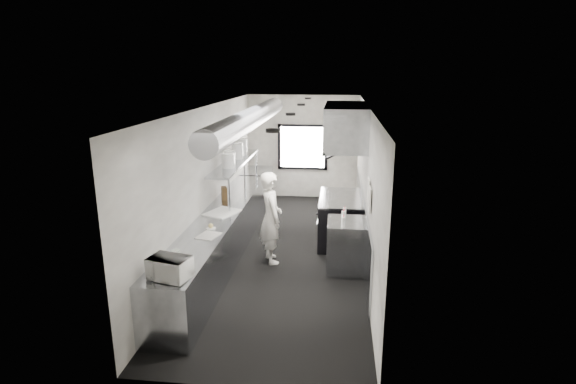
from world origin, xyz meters
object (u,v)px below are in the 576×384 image
(exhaust_hood, at_px, (345,126))
(deli_tub_a, at_px, (166,259))
(plate_stack_b, at_px, (230,158))
(plate_stack_c, at_px, (238,151))
(prep_counter, at_px, (221,236))
(knife_block, at_px, (224,193))
(squeeze_bottle_e, at_px, (345,212))
(deli_tub_b, at_px, (176,253))
(pass_shelf, at_px, (235,163))
(squeeze_bottle_a, at_px, (343,222))
(squeeze_bottle_c, at_px, (343,217))
(plate_stack_a, at_px, (228,161))
(small_plate, at_px, (211,228))
(line_cook, at_px, (271,217))
(squeeze_bottle_d, at_px, (344,215))
(range, at_px, (339,219))
(microwave, at_px, (169,268))
(far_work_table, at_px, (257,187))
(plate_stack_d, at_px, (242,147))
(bottle_station, at_px, (346,245))
(cutting_board, at_px, (222,212))
(squeeze_bottle_b, at_px, (343,220))

(exhaust_hood, xyz_separation_m, deli_tub_a, (-2.43, -3.42, -1.44))
(plate_stack_b, relative_size, plate_stack_c, 0.87)
(prep_counter, xyz_separation_m, knife_block, (-0.16, 0.94, 0.57))
(plate_stack_b, bearing_deg, squeeze_bottle_e, -24.01)
(deli_tub_b, height_order, knife_block, knife_block)
(pass_shelf, relative_size, squeeze_bottle_a, 16.69)
(squeeze_bottle_c, bearing_deg, deli_tub_a, -140.79)
(pass_shelf, bearing_deg, squeeze_bottle_a, -41.39)
(deli_tub_a, bearing_deg, plate_stack_a, 87.16)
(pass_shelf, distance_m, knife_block, 0.77)
(pass_shelf, distance_m, deli_tub_b, 3.56)
(exhaust_hood, distance_m, small_plate, 3.34)
(line_cook, relative_size, plate_stack_c, 4.89)
(deli_tub_a, relative_size, squeeze_bottle_d, 0.83)
(range, xyz_separation_m, small_plate, (-2.13, -2.04, 0.44))
(plate_stack_a, xyz_separation_m, squeeze_bottle_a, (2.27, -1.37, -0.72))
(microwave, height_order, squeeze_bottle_d, microwave)
(small_plate, relative_size, squeeze_bottle_c, 0.82)
(far_work_table, distance_m, squeeze_bottle_e, 4.32)
(pass_shelf, height_order, plate_stack_b, plate_stack_b)
(squeeze_bottle_e, bearing_deg, exhaust_hood, 91.12)
(range, relative_size, plate_stack_d, 4.32)
(exhaust_hood, distance_m, squeeze_bottle_c, 2.00)
(squeeze_bottle_c, bearing_deg, line_cook, 169.14)
(exhaust_hood, height_order, knife_block, exhaust_hood)
(range, xyz_separation_m, deli_tub_b, (-2.31, -3.22, 0.48))
(knife_block, distance_m, squeeze_bottle_d, 2.62)
(microwave, bearing_deg, bottle_station, 60.96)
(plate_stack_a, height_order, squeeze_bottle_d, plate_stack_a)
(microwave, height_order, plate_stack_b, plate_stack_b)
(range, relative_size, plate_stack_b, 5.31)
(cutting_board, distance_m, squeeze_bottle_c, 2.24)
(microwave, height_order, plate_stack_a, plate_stack_a)
(range, height_order, line_cook, line_cook)
(far_work_table, height_order, plate_stack_b, plate_stack_b)
(deli_tub_b, bearing_deg, knife_block, 90.76)
(prep_counter, xyz_separation_m, microwave, (0.05, -2.69, 0.59))
(bottle_station, bearing_deg, squeeze_bottle_b, -105.31)
(prep_counter, distance_m, deli_tub_b, 2.08)
(microwave, height_order, cutting_board, microwave)
(exhaust_hood, bearing_deg, microwave, -119.46)
(squeeze_bottle_c, xyz_separation_m, squeeze_bottle_e, (0.03, 0.30, -0.01))
(pass_shelf, bearing_deg, exhaust_hood, -7.47)
(pass_shelf, height_order, microwave, pass_shelf)
(pass_shelf, height_order, small_plate, pass_shelf)
(squeeze_bottle_b, xyz_separation_m, squeeze_bottle_c, (-0.00, 0.16, 0.02))
(deli_tub_b, bearing_deg, plate_stack_d, 89.22)
(prep_counter, height_order, squeeze_bottle_d, squeeze_bottle_d)
(exhaust_hood, bearing_deg, squeeze_bottle_e, -88.88)
(far_work_table, height_order, squeeze_bottle_b, squeeze_bottle_b)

